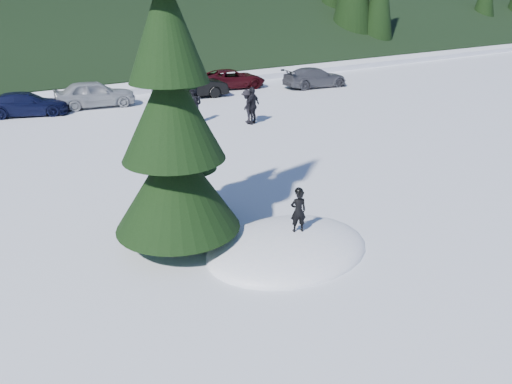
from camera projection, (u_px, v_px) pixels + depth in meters
ground at (288, 250)px, 12.97m from camera, size 200.00×200.00×0.00m
snow_mound at (288, 250)px, 12.97m from camera, size 4.48×3.52×0.96m
spruce_tall at (172, 123)px, 11.94m from camera, size 3.20×3.20×8.60m
spruce_short at (185, 150)px, 13.99m from camera, size 2.20×2.20×5.37m
child_skier at (298, 211)px, 12.70m from camera, size 0.48×0.40×1.14m
adult_0 at (194, 105)px, 25.16m from camera, size 1.15×1.13×1.87m
adult_1 at (252, 106)px, 24.94m from camera, size 1.18×0.85×1.86m
adult_2 at (247, 106)px, 25.24m from camera, size 1.00×1.23×1.66m
car_3 at (26, 104)px, 26.79m from camera, size 4.61×3.01×1.24m
car_4 at (95, 94)px, 28.67m from camera, size 4.77×2.62×1.54m
car_5 at (191, 86)px, 31.18m from camera, size 4.82×2.32×1.52m
car_6 at (232, 79)px, 34.32m from camera, size 5.02×3.09×1.30m
car_7 at (315, 77)px, 34.68m from camera, size 4.88×2.59×1.35m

